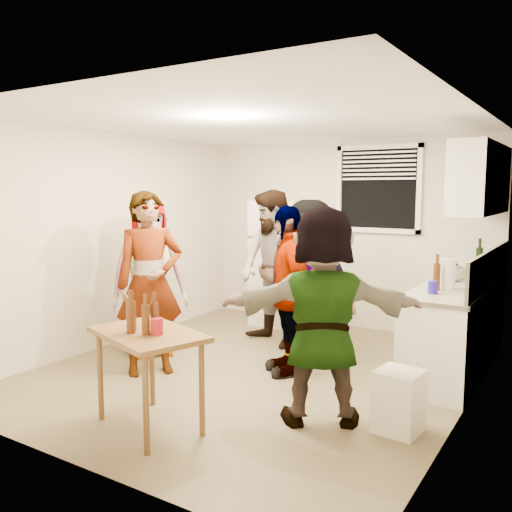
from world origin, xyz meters
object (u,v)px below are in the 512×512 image
Objects in this scene: beer_bottle_counter at (436,290)px; blue_cup at (432,294)px; guest_orange at (321,421)px; serving_table at (150,427)px; guest_black at (287,372)px; wine_bottle at (478,273)px; guest_back_left at (272,344)px; trash_bin at (399,400)px; beer_bottle_table at (131,333)px; guest_back_right at (308,356)px; kettle at (456,281)px; red_cup at (157,334)px; guest_stripe at (152,372)px; guest_grey at (151,353)px; refrigerator at (283,263)px.

blue_cup is (0.02, -0.20, 0.00)m from beer_bottle_counter.
serving_table is at bearing 6.59° from guest_orange.
wine_bottle is at bearing 96.86° from guest_black.
wine_bottle is 4.02m from serving_table.
beer_bottle_counter reaches higher than blue_cup.
guest_back_left is 2.18m from guest_orange.
serving_table is (-1.67, -0.96, -0.25)m from trash_bin.
beer_bottle_table is at bearing -55.79° from guest_black.
guest_back_right is at bearing -90.10° from guest_orange.
wine_bottle is at bearing 38.61° from guest_back_right.
kettle is at bearing 90.04° from trash_bin.
wine_bottle reaches higher than red_cup.
wine_bottle is 4.05m from beer_bottle_table.
red_cup is at bearing 21.03° from beer_bottle_table.
trash_bin is 3.86× the size of red_cup.
guest_orange is (1.96, -0.15, 0.00)m from guest_stripe.
trash_bin is 0.28× the size of guest_grey.
refrigerator is 1.87× the size of serving_table.
trash_bin is 0.28× the size of guest_back_right.
guest_grey is (-3.00, -1.36, -0.90)m from kettle.
blue_cup is 0.07× the size of guest_orange.
wine_bottle reaches higher than trash_bin.
beer_bottle_counter is at bearing 66.98° from guest_black.
trash_bin is at bearing -92.22° from wine_bottle.
blue_cup is (-0.13, -1.50, 0.00)m from wine_bottle.
guest_back_left is 0.60m from guest_back_right.
guest_black is (-1.37, -1.12, -0.90)m from kettle.
guest_back_right is (0.12, 2.31, -0.77)m from red_cup.
refrigerator is 3.55× the size of trash_bin.
refrigerator is 1.35m from guest_back_left.
serving_table is at bearing 51.04° from beer_bottle_table.
serving_table is (-1.66, -2.81, -0.90)m from kettle.
guest_back_left reaches higher than guest_grey.
guest_grey is (-0.60, -1.98, -0.85)m from refrigerator.
guest_back_left is at bearing -153.56° from wine_bottle.
wine_bottle is (0.10, 0.70, 0.00)m from kettle.
guest_grey is at bearing -165.65° from beer_bottle_counter.
beer_bottle_counter is at bearing -26.74° from guest_stripe.
red_cup reaches higher than serving_table.
guest_grey is (-1.34, 1.44, 0.00)m from serving_table.
guest_back_left is (-1.95, 0.26, -0.90)m from beer_bottle_counter.
guest_back_left is (0.40, -0.97, -0.85)m from refrigerator.
guest_orange is at bearing -65.05° from guest_grey.
beer_bottle_counter is 2.68m from red_cup.
refrigerator is at bearing 166.51° from guest_black.
beer_bottle_table is (-1.75, -1.06, 0.52)m from trash_bin.
guest_stripe is 1.00× the size of guest_back_left.
kettle reaches higher than guest_black.
guest_orange is at bearing -55.20° from refrigerator.
refrigerator reaches higher than beer_bottle_table.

